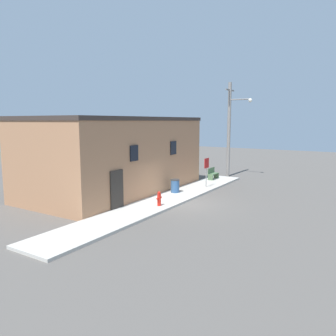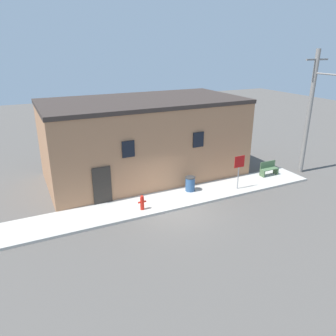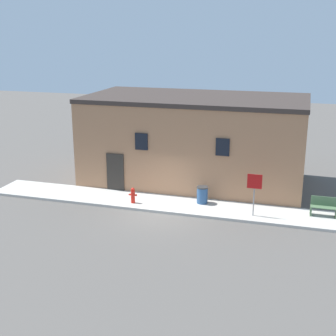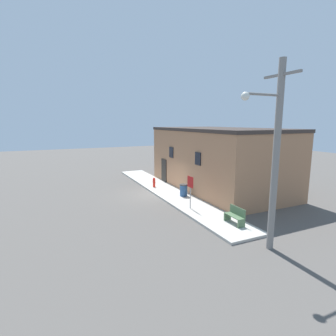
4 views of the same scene
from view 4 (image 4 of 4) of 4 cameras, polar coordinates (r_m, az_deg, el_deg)
The scene contains 8 objects.
ground_plane at distance 20.47m, azimuth -3.19°, elevation -5.69°, with size 80.00×80.00×0.00m, color #56514C.
sidewalk at distance 20.90m, azimuth -0.18°, elevation -5.16°, with size 19.03×2.36×0.14m.
brick_building at distance 22.12m, azimuth 10.66°, elevation 2.02°, with size 12.48×6.44×5.05m.
fire_hydrant at distance 22.00m, azimuth -3.06°, elevation -3.14°, with size 0.44×0.21×0.81m.
stop_sign at distance 16.40m, azimuth 4.89°, elevation -3.95°, with size 0.69×0.06×2.06m.
bench at distance 14.68m, azimuth 14.43°, elevation -10.09°, with size 1.23×0.44×0.91m.
trash_bin at distance 19.40m, azimuth 3.42°, elevation -4.81°, with size 0.58×0.58×0.88m.
utility_pole at distance 11.72m, azimuth 22.15°, elevation 3.10°, with size 1.80×2.09×8.01m.
Camera 4 is at (18.34, -7.25, 5.50)m, focal length 28.00 mm.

